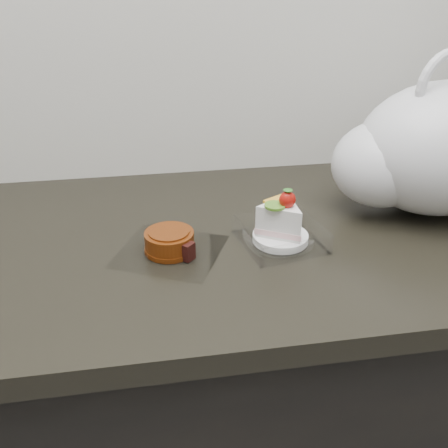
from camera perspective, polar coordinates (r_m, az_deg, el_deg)
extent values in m
cube|color=black|center=(1.23, -1.48, -20.68)|extent=(2.00, 0.60, 0.86)
cube|color=black|center=(0.94, -1.81, -2.18)|extent=(2.04, 0.64, 0.04)
cube|color=white|center=(0.90, 6.42, -2.02)|extent=(0.16, 0.16, 0.00)
cylinder|color=white|center=(0.90, 6.45, -1.54)|extent=(0.10, 0.10, 0.01)
ellipsoid|color=red|center=(0.86, 7.25, 2.77)|extent=(0.03, 0.02, 0.03)
cone|color=#2D7223|center=(0.85, 7.31, 3.65)|extent=(0.02, 0.02, 0.01)
cylinder|color=#64A22F|center=(0.86, 5.84, 2.10)|extent=(0.04, 0.04, 0.00)
cube|color=gold|center=(0.88, 5.90, 2.79)|extent=(0.05, 0.04, 0.00)
cube|color=white|center=(0.88, -6.18, -3.09)|extent=(0.22, 0.22, 0.00)
cylinder|color=#632B0B|center=(0.87, -6.25, -2.02)|extent=(0.10, 0.10, 0.04)
cylinder|color=#632B0B|center=(0.87, -6.20, -2.81)|extent=(0.11, 0.11, 0.01)
cylinder|color=#632B0B|center=(0.86, -6.31, -0.88)|extent=(0.09, 0.09, 0.00)
cube|color=black|center=(0.84, -4.33, -3.07)|extent=(0.03, 0.03, 0.03)
ellipsoid|color=silver|center=(1.06, 23.80, 7.86)|extent=(0.37, 0.30, 0.26)
ellipsoid|color=silver|center=(1.02, 17.73, 6.57)|extent=(0.22, 0.20, 0.17)
torus|color=silver|center=(1.01, 24.07, 14.05)|extent=(0.14, 0.06, 0.14)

